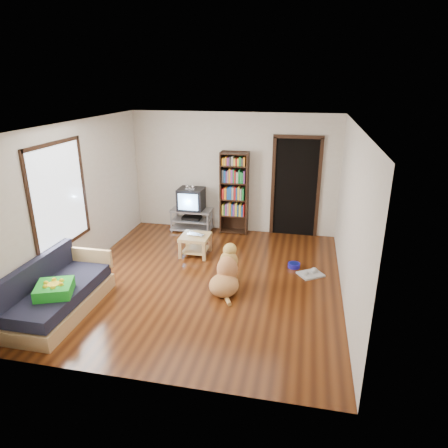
% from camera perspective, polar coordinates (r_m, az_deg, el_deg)
% --- Properties ---
extents(ground, '(5.00, 5.00, 0.00)m').
position_cam_1_polar(ground, '(6.90, -2.61, -7.99)').
color(ground, '#58290F').
rests_on(ground, ground).
extents(ceiling, '(5.00, 5.00, 0.00)m').
position_cam_1_polar(ceiling, '(6.13, -3.00, 14.01)').
color(ceiling, white).
rests_on(ceiling, ground).
extents(wall_back, '(4.50, 0.00, 4.50)m').
position_cam_1_polar(wall_back, '(8.75, 1.36, 7.22)').
color(wall_back, beige).
rests_on(wall_back, ground).
extents(wall_front, '(4.50, 0.00, 4.50)m').
position_cam_1_polar(wall_front, '(4.21, -11.44, -7.88)').
color(wall_front, beige).
rests_on(wall_front, ground).
extents(wall_left, '(0.00, 5.00, 5.00)m').
position_cam_1_polar(wall_left, '(7.28, -20.22, 3.32)').
color(wall_left, beige).
rests_on(wall_left, ground).
extents(wall_right, '(0.00, 5.00, 5.00)m').
position_cam_1_polar(wall_right, '(6.24, 17.64, 0.94)').
color(wall_right, beige).
rests_on(wall_right, ground).
extents(green_cushion, '(0.61, 0.61, 0.16)m').
position_cam_1_polar(green_cushion, '(6.07, -23.07, -8.56)').
color(green_cushion, green).
rests_on(green_cushion, sofa).
extents(laptop, '(0.36, 0.27, 0.03)m').
position_cam_1_polar(laptop, '(7.68, -4.21, -1.64)').
color(laptop, '#BCBBBF').
rests_on(laptop, coffee_table).
extents(dog_bowl, '(0.22, 0.22, 0.08)m').
position_cam_1_polar(dog_bowl, '(7.42, 9.97, -5.83)').
color(dog_bowl, '#1A169A').
rests_on(dog_bowl, ground).
extents(grey_rag, '(0.51, 0.49, 0.03)m').
position_cam_1_polar(grey_rag, '(7.21, 12.26, -7.03)').
color(grey_rag, '#ACACAC').
rests_on(grey_rag, ground).
extents(window, '(0.03, 1.46, 1.70)m').
position_cam_1_polar(window, '(6.82, -22.46, 3.70)').
color(window, white).
rests_on(window, wall_left).
extents(doorway, '(1.03, 0.05, 2.19)m').
position_cam_1_polar(doorway, '(8.64, 10.20, 5.50)').
color(doorway, black).
rests_on(doorway, wall_back).
extents(tv_stand, '(0.90, 0.45, 0.50)m').
position_cam_1_polar(tv_stand, '(9.01, -4.63, 0.72)').
color(tv_stand, '#99999E').
rests_on(tv_stand, ground).
extents(crt_tv, '(0.55, 0.52, 0.58)m').
position_cam_1_polar(crt_tv, '(8.88, -4.67, 3.65)').
color(crt_tv, black).
rests_on(crt_tv, tv_stand).
extents(bookshelf, '(0.60, 0.30, 1.80)m').
position_cam_1_polar(bookshelf, '(8.67, 1.47, 5.05)').
color(bookshelf, black).
rests_on(bookshelf, ground).
extents(sofa, '(0.80, 1.80, 0.80)m').
position_cam_1_polar(sofa, '(6.41, -22.61, -9.39)').
color(sofa, tan).
rests_on(sofa, ground).
extents(coffee_table, '(0.55, 0.55, 0.40)m').
position_cam_1_polar(coffee_table, '(7.75, -4.12, -2.47)').
color(coffee_table, tan).
rests_on(coffee_table, ground).
extents(dog, '(0.52, 0.93, 0.76)m').
position_cam_1_polar(dog, '(6.48, 0.34, -7.18)').
color(dog, '#C1804A').
rests_on(dog, ground).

